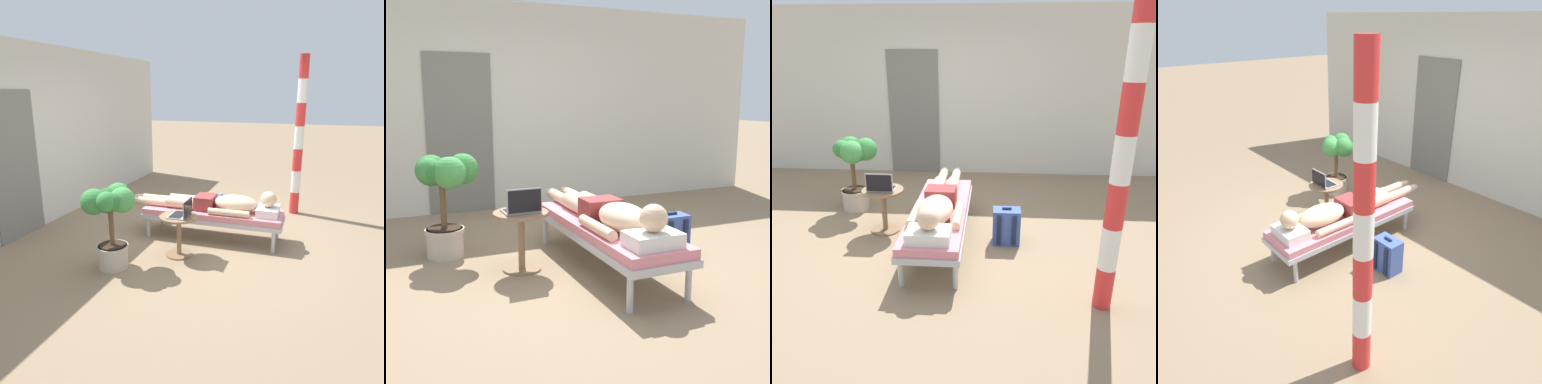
# 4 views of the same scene
# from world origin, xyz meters

# --- Properties ---
(ground_plane) EXTENTS (40.00, 40.00, 0.00)m
(ground_plane) POSITION_xyz_m (0.00, 0.00, 0.00)
(ground_plane) COLOR #8C7256
(house_wall_back) EXTENTS (7.60, 0.20, 2.70)m
(house_wall_back) POSITION_xyz_m (0.17, 2.60, 1.35)
(house_wall_back) COLOR beige
(house_wall_back) RESTS_ON ground
(house_door_panel) EXTENTS (0.84, 0.03, 2.04)m
(house_door_panel) POSITION_xyz_m (-0.60, 2.49, 1.02)
(house_door_panel) COLOR slate
(house_door_panel) RESTS_ON ground
(lounge_chair) EXTENTS (0.60, 1.95, 0.42)m
(lounge_chair) POSITION_xyz_m (0.17, -0.12, 0.35)
(lounge_chair) COLOR #B7B7BC
(lounge_chair) RESTS_ON ground
(person_reclining) EXTENTS (0.53, 2.17, 0.32)m
(person_reclining) POSITION_xyz_m (0.17, -0.20, 0.52)
(person_reclining) COLOR white
(person_reclining) RESTS_ON lounge_chair
(side_table) EXTENTS (0.48, 0.48, 0.52)m
(side_table) POSITION_xyz_m (-0.53, 0.13, 0.36)
(side_table) COLOR #8C6B4C
(side_table) RESTS_ON ground
(laptop) EXTENTS (0.31, 0.24, 0.23)m
(laptop) POSITION_xyz_m (-0.53, 0.08, 0.58)
(laptop) COLOR #A5A8AD
(laptop) RESTS_ON side_table
(backpack) EXTENTS (0.30, 0.26, 0.42)m
(backpack) POSITION_xyz_m (0.90, -0.07, 0.20)
(backpack) COLOR #3F59A5
(backpack) RESTS_ON ground
(potted_plant) EXTENTS (0.57, 0.59, 0.98)m
(potted_plant) POSITION_xyz_m (-1.07, 0.76, 0.66)
(potted_plant) COLOR #BFB29E
(potted_plant) RESTS_ON ground
(porch_post) EXTENTS (0.15, 0.15, 2.57)m
(porch_post) POSITION_xyz_m (1.68, -1.15, 1.29)
(porch_post) COLOR red
(porch_post) RESTS_ON ground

